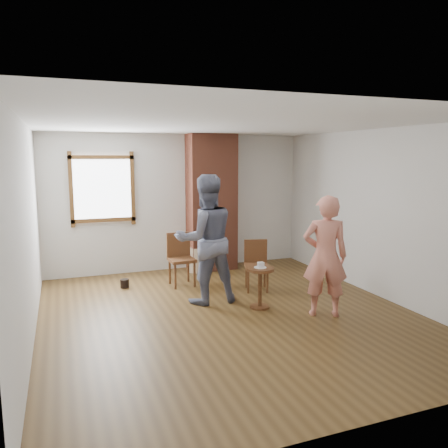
{
  "coord_description": "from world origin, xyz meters",
  "views": [
    {
      "loc": [
        -2.11,
        -5.4,
        2.17
      ],
      "look_at": [
        0.22,
        0.8,
        1.15
      ],
      "focal_mm": 35.0,
      "sensor_mm": 36.0,
      "label": 1
    }
  ],
  "objects_px": {
    "stoneware_crock": "(197,259)",
    "dining_chair_left": "(180,256)",
    "dining_chair_right": "(256,262)",
    "side_table": "(260,281)",
    "man": "(206,239)",
    "person_pink": "(325,256)"
  },
  "relations": [
    {
      "from": "man",
      "to": "person_pink",
      "type": "xyz_separation_m",
      "value": [
        1.35,
        -1.1,
        -0.13
      ]
    },
    {
      "from": "dining_chair_right",
      "to": "side_table",
      "type": "xyz_separation_m",
      "value": [
        -0.33,
        -0.85,
        -0.06
      ]
    },
    {
      "from": "dining_chair_left",
      "to": "stoneware_crock",
      "type": "bearing_deg",
      "value": 52.5
    },
    {
      "from": "dining_chair_right",
      "to": "side_table",
      "type": "relative_size",
      "value": 1.36
    },
    {
      "from": "stoneware_crock",
      "to": "dining_chair_right",
      "type": "relative_size",
      "value": 0.58
    },
    {
      "from": "dining_chair_left",
      "to": "side_table",
      "type": "distance_m",
      "value": 1.74
    },
    {
      "from": "stoneware_crock",
      "to": "man",
      "type": "height_order",
      "value": "man"
    },
    {
      "from": "stoneware_crock",
      "to": "side_table",
      "type": "height_order",
      "value": "side_table"
    },
    {
      "from": "stoneware_crock",
      "to": "person_pink",
      "type": "distance_m",
      "value": 3.07
    },
    {
      "from": "side_table",
      "to": "man",
      "type": "xyz_separation_m",
      "value": [
        -0.64,
        0.54,
        0.56
      ]
    },
    {
      "from": "dining_chair_left",
      "to": "dining_chair_right",
      "type": "relative_size",
      "value": 1.09
    },
    {
      "from": "side_table",
      "to": "person_pink",
      "type": "distance_m",
      "value": 1.0
    },
    {
      "from": "side_table",
      "to": "man",
      "type": "distance_m",
      "value": 1.01
    },
    {
      "from": "stoneware_crock",
      "to": "dining_chair_left",
      "type": "bearing_deg",
      "value": -125.28
    },
    {
      "from": "stoneware_crock",
      "to": "dining_chair_left",
      "type": "distance_m",
      "value": 0.93
    },
    {
      "from": "dining_chair_right",
      "to": "person_pink",
      "type": "bearing_deg",
      "value": -57.75
    },
    {
      "from": "man",
      "to": "person_pink",
      "type": "bearing_deg",
      "value": 139.81
    },
    {
      "from": "stoneware_crock",
      "to": "dining_chair_right",
      "type": "height_order",
      "value": "dining_chair_right"
    },
    {
      "from": "person_pink",
      "to": "stoneware_crock",
      "type": "bearing_deg",
      "value": -46.63
    },
    {
      "from": "dining_chair_left",
      "to": "man",
      "type": "distance_m",
      "value": 1.13
    },
    {
      "from": "side_table",
      "to": "dining_chair_right",
      "type": "bearing_deg",
      "value": 68.63
    },
    {
      "from": "stoneware_crock",
      "to": "man",
      "type": "relative_size",
      "value": 0.25
    }
  ]
}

